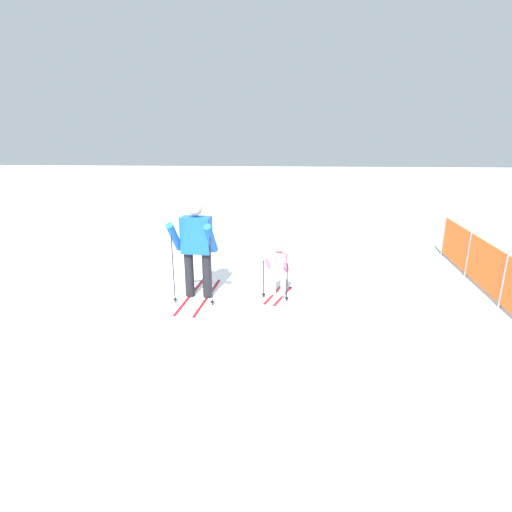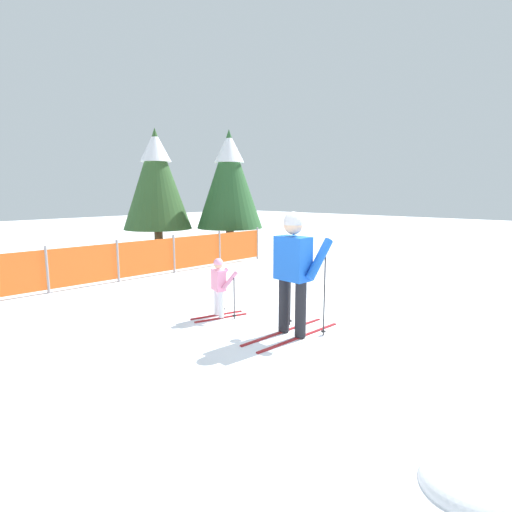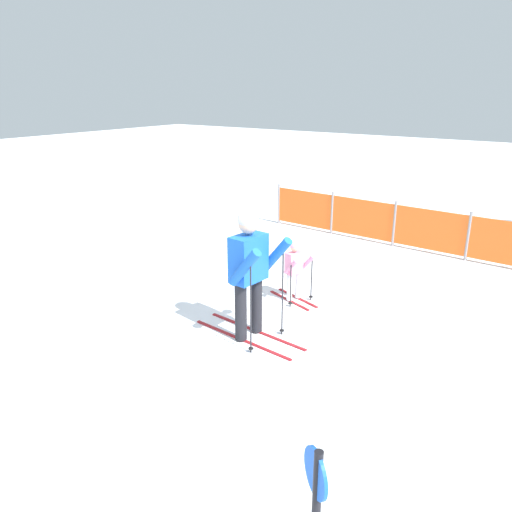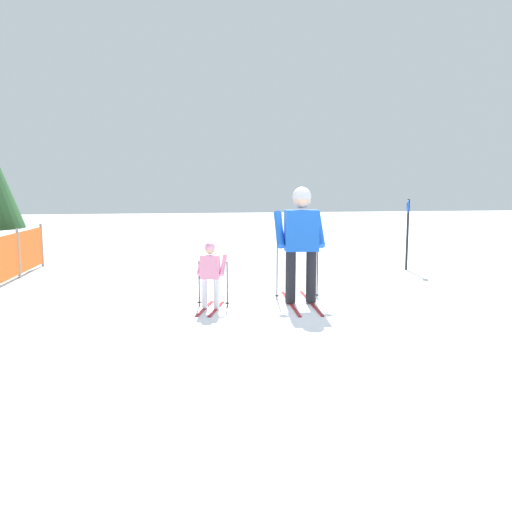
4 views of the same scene
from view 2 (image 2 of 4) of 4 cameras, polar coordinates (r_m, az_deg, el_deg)
ground_plane at (r=6.23m, az=7.02°, el=-10.69°), size 60.00×60.00×0.00m
skier_adult at (r=5.82m, az=5.42°, el=-0.95°), size 1.75×0.81×1.83m
skier_child at (r=6.75m, az=-5.25°, el=-3.91°), size 0.97×0.56×1.02m
safety_fence at (r=10.30m, az=-15.26°, el=-0.16°), size 7.81×0.54×1.01m
conifer_far at (r=13.83m, az=-14.05°, el=10.83°), size 2.25×2.25×4.18m
conifer_near at (r=13.83m, az=-3.83°, el=11.08°), size 2.25×2.25×4.18m
snow_mound at (r=3.70m, az=27.75°, el=-26.69°), size 0.75×0.64×0.30m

